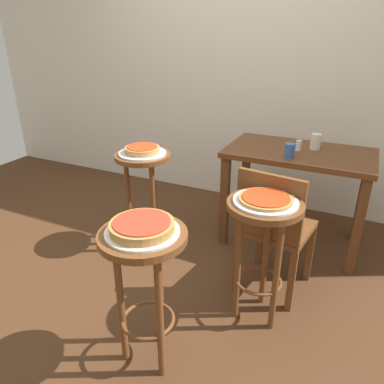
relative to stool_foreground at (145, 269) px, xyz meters
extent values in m
plane|color=#4C2D19|center=(-0.26, 0.52, -0.56)|extent=(6.00, 6.00, 0.00)
cube|color=silver|center=(-0.26, 2.17, 0.94)|extent=(6.00, 0.10, 3.00)
cylinder|color=brown|center=(0.00, 0.00, 0.18)|extent=(0.41, 0.41, 0.03)
cylinder|color=brown|center=(0.00, 0.13, -0.20)|extent=(0.04, 0.04, 0.72)
cylinder|color=brown|center=(-0.11, -0.06, -0.20)|extent=(0.04, 0.04, 0.72)
cylinder|color=brown|center=(0.11, -0.06, -0.20)|extent=(0.04, 0.04, 0.72)
torus|color=brown|center=(0.00, 0.00, -0.31)|extent=(0.27, 0.27, 0.02)
cylinder|color=white|center=(0.00, 0.00, 0.20)|extent=(0.34, 0.34, 0.01)
cylinder|color=#B78442|center=(0.00, 0.00, 0.22)|extent=(0.29, 0.29, 0.04)
cylinder|color=#B23823|center=(0.00, 0.00, 0.25)|extent=(0.25, 0.25, 0.01)
cylinder|color=brown|center=(0.41, 0.54, 0.18)|extent=(0.41, 0.41, 0.03)
cylinder|color=brown|center=(0.41, 0.67, -0.20)|extent=(0.04, 0.04, 0.72)
cylinder|color=brown|center=(0.30, 0.48, -0.20)|extent=(0.04, 0.04, 0.72)
cylinder|color=brown|center=(0.52, 0.48, -0.20)|extent=(0.04, 0.04, 0.72)
torus|color=brown|center=(0.41, 0.54, -0.31)|extent=(0.27, 0.27, 0.02)
cylinder|color=silver|center=(0.41, 0.54, 0.20)|extent=(0.34, 0.34, 0.01)
cylinder|color=#B78442|center=(0.41, 0.54, 0.21)|extent=(0.28, 0.28, 0.01)
cylinder|color=red|center=(0.41, 0.54, 0.22)|extent=(0.25, 0.25, 0.01)
cylinder|color=brown|center=(-0.61, 0.95, 0.18)|extent=(0.41, 0.41, 0.03)
cylinder|color=brown|center=(-0.61, 1.07, -0.20)|extent=(0.04, 0.04, 0.72)
cylinder|color=brown|center=(-0.71, 0.88, -0.20)|extent=(0.04, 0.04, 0.72)
cylinder|color=brown|center=(-0.50, 0.88, -0.20)|extent=(0.04, 0.04, 0.72)
torus|color=brown|center=(-0.61, 0.95, -0.31)|extent=(0.27, 0.27, 0.02)
cylinder|color=silver|center=(-0.61, 0.95, 0.20)|extent=(0.34, 0.34, 0.01)
cylinder|color=tan|center=(-0.61, 0.95, 0.22)|extent=(0.25, 0.25, 0.04)
cylinder|color=red|center=(-0.61, 0.95, 0.25)|extent=(0.22, 0.22, 0.01)
cube|color=#5B3319|center=(0.41, 1.48, 0.18)|extent=(1.05, 0.61, 0.04)
cube|color=#5B3319|center=(-0.06, 1.23, -0.20)|extent=(0.06, 0.06, 0.72)
cube|color=#5B3319|center=(0.89, 1.23, -0.20)|extent=(0.06, 0.06, 0.72)
cube|color=#5B3319|center=(-0.06, 1.74, -0.20)|extent=(0.06, 0.06, 0.72)
cube|color=#5B3319|center=(0.89, 1.74, -0.20)|extent=(0.06, 0.06, 0.72)
cylinder|color=#3360B2|center=(0.37, 1.31, 0.25)|extent=(0.07, 0.07, 0.09)
cylinder|color=silver|center=(0.50, 1.56, 0.26)|extent=(0.08, 0.08, 0.12)
cylinder|color=white|center=(0.40, 1.47, 0.24)|extent=(0.04, 0.04, 0.08)
cube|color=brown|center=(0.42, 0.88, -0.13)|extent=(0.45, 0.45, 0.04)
cube|color=brown|center=(0.40, 0.70, 0.09)|extent=(0.40, 0.09, 0.40)
cube|color=brown|center=(0.63, 1.03, -0.35)|extent=(0.04, 0.04, 0.42)
cube|color=brown|center=(0.27, 1.08, -0.35)|extent=(0.04, 0.04, 0.42)
cube|color=brown|center=(0.58, 0.67, -0.35)|extent=(0.04, 0.04, 0.42)
cube|color=brown|center=(0.22, 0.72, -0.35)|extent=(0.04, 0.04, 0.42)
camera|label=1|loc=(0.81, -1.17, 1.02)|focal=34.25mm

